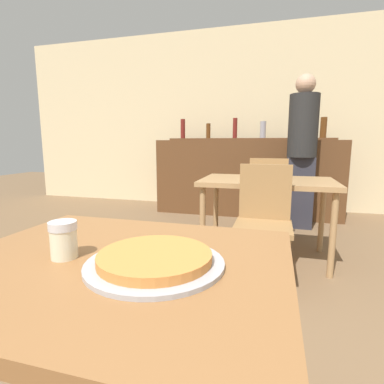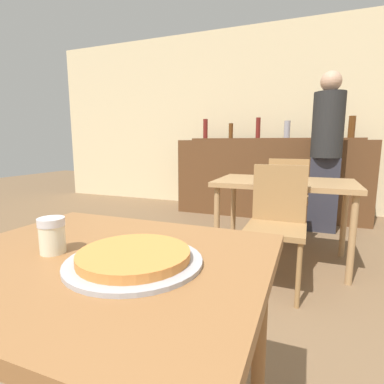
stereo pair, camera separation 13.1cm
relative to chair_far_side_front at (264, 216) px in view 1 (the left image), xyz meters
name	(u,v)px [view 1 (the left image)]	position (x,y,z in m)	size (l,w,h in m)	color
wall_back	(251,120)	(-0.34, 2.73, 0.88)	(8.00, 0.05, 2.80)	beige
dining_table_near	(118,290)	(-0.34, -1.49, 0.12)	(0.93, 0.78, 0.73)	brown
dining_table_far	(267,189)	(0.00, 0.53, 0.12)	(1.15, 0.71, 0.72)	#A87F51
bar_counter	(246,177)	(-0.34, 2.22, 0.02)	(2.60, 0.56, 1.08)	brown
bar_back_shelf	(252,136)	(-0.29, 2.36, 0.62)	(2.39, 0.24, 0.32)	brown
chair_far_side_front	(264,216)	(0.00, 0.00, 0.00)	(0.40, 0.40, 0.89)	olive
chair_far_side_back	(268,193)	(0.00, 1.06, 0.00)	(0.40, 0.40, 0.89)	olive
pizza_tray	(155,260)	(-0.22, -1.51, 0.23)	(0.36, 0.36, 0.04)	#A3A3A8
cheese_shaker	(64,239)	(-0.48, -1.52, 0.27)	(0.07, 0.07, 0.10)	beige
person_standing	(302,146)	(0.36, 1.64, 0.48)	(0.34, 0.34, 1.83)	#2D2D38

